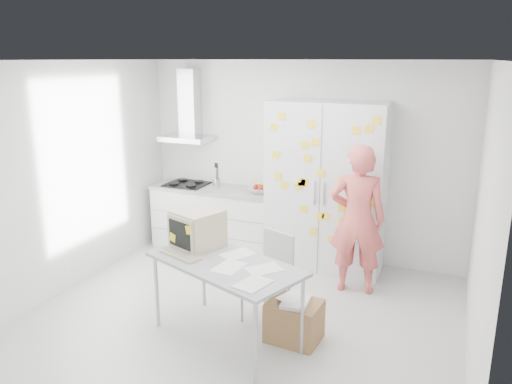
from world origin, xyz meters
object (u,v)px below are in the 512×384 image
at_px(person, 357,220).
at_px(desk, 207,243).
at_px(cardboard_box, 294,320).
at_px(chair, 271,272).

xyz_separation_m(person, desk, (-1.23, -1.43, 0.03)).
bearing_deg(person, cardboard_box, 66.59).
distance_m(chair, cardboard_box, 0.57).
bearing_deg(cardboard_box, desk, -173.74).
bearing_deg(desk, chair, 56.82).
bearing_deg(chair, desk, -121.69).
xyz_separation_m(chair, cardboard_box, (0.36, -0.29, -0.33)).
distance_m(desk, chair, 0.77).
xyz_separation_m(person, cardboard_box, (-0.32, -1.33, -0.68)).
xyz_separation_m(desk, cardboard_box, (0.90, 0.10, -0.72)).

